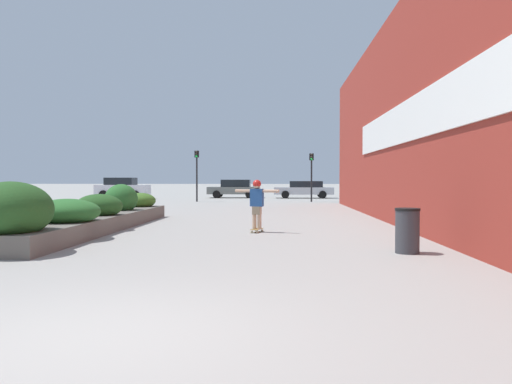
% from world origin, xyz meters
% --- Properties ---
extents(ground_plane, '(300.00, 300.00, 0.00)m').
position_xyz_m(ground_plane, '(0.00, 0.00, 0.00)').
color(ground_plane, gray).
extents(building_wall_right, '(0.67, 32.65, 7.04)m').
position_xyz_m(building_wall_right, '(5.78, 9.96, 3.52)').
color(building_wall_right, maroon).
rests_on(building_wall_right, ground_plane).
extents(planter_box, '(1.74, 10.91, 1.46)m').
position_xyz_m(planter_box, '(-3.58, 8.90, 0.53)').
color(planter_box, '#605B54').
rests_on(planter_box, ground_plane).
extents(skateboard, '(0.37, 0.64, 0.10)m').
position_xyz_m(skateboard, '(1.15, 9.40, 0.07)').
color(skateboard, olive).
rests_on(skateboard, ground_plane).
extents(skateboarder, '(1.26, 0.45, 1.39)m').
position_xyz_m(skateboarder, '(1.15, 9.40, 0.94)').
color(skateboarder, tan).
rests_on(skateboarder, skateboard).
extents(trash_bin, '(0.50, 0.50, 0.92)m').
position_xyz_m(trash_bin, '(4.38, 5.56, 0.46)').
color(trash_bin, '#38383D').
rests_on(trash_bin, ground_plane).
extents(car_leftmost, '(4.14, 1.87, 1.59)m').
position_xyz_m(car_leftmost, '(11.55, 36.19, 0.83)').
color(car_leftmost, navy).
rests_on(car_leftmost, ground_plane).
extents(car_center_left, '(3.81, 1.87, 1.61)m').
position_xyz_m(car_center_left, '(-9.95, 32.06, 0.84)').
color(car_center_left, silver).
rests_on(car_center_left, ground_plane).
extents(car_center_right, '(4.65, 1.88, 1.35)m').
position_xyz_m(car_center_right, '(3.73, 34.87, 0.71)').
color(car_center_right, '#BCBCC1').
rests_on(car_center_right, ground_plane).
extents(car_rightmost, '(4.16, 1.99, 1.46)m').
position_xyz_m(car_rightmost, '(-1.82, 35.24, 0.76)').
color(car_rightmost, slate).
rests_on(car_rightmost, ground_plane).
extents(traffic_light_left, '(0.28, 0.30, 3.39)m').
position_xyz_m(traffic_light_left, '(-3.71, 28.26, 2.32)').
color(traffic_light_left, black).
rests_on(traffic_light_left, ground_plane).
extents(traffic_light_right, '(0.28, 0.30, 3.20)m').
position_xyz_m(traffic_light_right, '(3.90, 28.42, 2.20)').
color(traffic_light_right, black).
rests_on(traffic_light_right, ground_plane).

